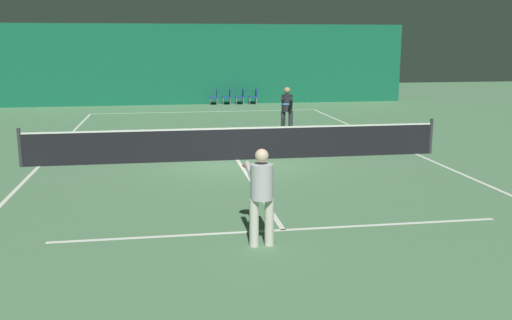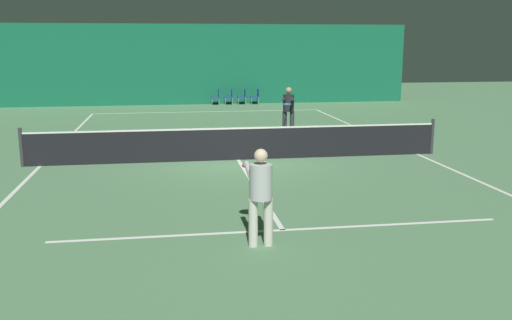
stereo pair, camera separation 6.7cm
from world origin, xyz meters
TOP-DOWN VIEW (x-y plane):
  - ground_plane at (0.00, 0.00)m, footprint 60.00×60.00m
  - backdrop_curtain at (0.00, 15.45)m, footprint 23.00×0.12m
  - court_line_baseline_far at (0.00, 11.90)m, footprint 11.00×0.10m
  - court_line_service_far at (0.00, 6.40)m, footprint 8.25×0.10m
  - court_line_service_near at (0.00, -6.40)m, footprint 8.25×0.10m
  - court_line_sideline_left at (-5.50, 0.00)m, footprint 0.10×23.80m
  - court_line_sideline_right at (5.50, 0.00)m, footprint 0.10×23.80m
  - court_line_centre at (0.00, 0.00)m, footprint 0.10×12.80m
  - tennis_net at (0.00, 0.00)m, footprint 12.00×0.10m
  - player_near at (-0.53, -7.08)m, footprint 0.42×1.35m
  - player_far at (2.41, 4.31)m, footprint 0.71×1.43m
  - courtside_chair_0 at (0.72, 14.90)m, footprint 0.44×0.44m
  - courtside_chair_1 at (1.44, 14.90)m, footprint 0.44×0.44m
  - courtside_chair_2 at (2.16, 14.90)m, footprint 0.44×0.44m
  - courtside_chair_3 at (2.89, 14.90)m, footprint 0.44×0.44m

SIDE VIEW (x-z plane):
  - ground_plane at x=0.00m, z-range 0.00..0.00m
  - court_line_baseline_far at x=0.00m, z-range 0.00..0.00m
  - court_line_service_far at x=0.00m, z-range 0.00..0.00m
  - court_line_service_near at x=0.00m, z-range 0.00..0.00m
  - court_line_sideline_left at x=-5.50m, z-range 0.00..0.00m
  - court_line_sideline_right at x=5.50m, z-range 0.00..0.00m
  - court_line_centre at x=0.00m, z-range 0.00..0.00m
  - courtside_chair_0 at x=0.72m, z-range 0.07..0.91m
  - courtside_chair_1 at x=1.44m, z-range 0.07..0.91m
  - courtside_chair_2 at x=2.16m, z-range 0.07..0.91m
  - courtside_chair_3 at x=2.89m, z-range 0.07..0.91m
  - tennis_net at x=0.00m, z-range -0.02..1.05m
  - player_near at x=-0.53m, z-range 0.14..1.78m
  - player_far at x=2.41m, z-range 0.14..1.89m
  - backdrop_curtain at x=0.00m, z-range 0.00..4.33m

